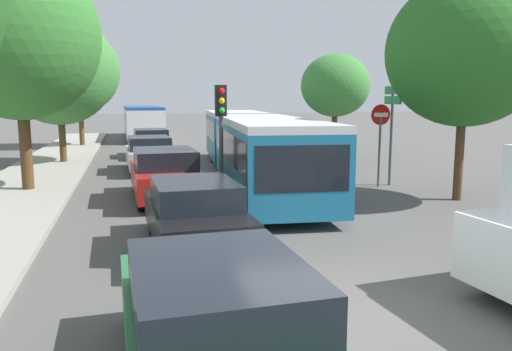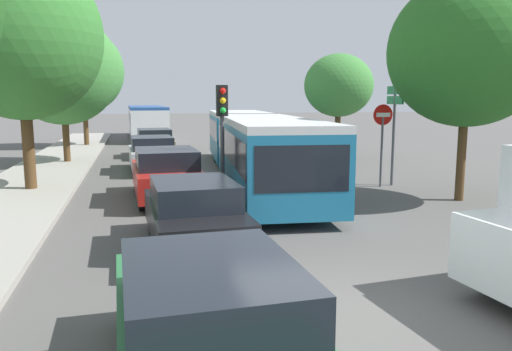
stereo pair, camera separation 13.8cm
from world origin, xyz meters
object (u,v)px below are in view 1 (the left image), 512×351
object	(u,v)px
articulated_bus	(251,142)
tree_right_mid	(334,87)
no_entry_sign	(380,132)
tree_left_mid	(18,36)
queued_car_tan	(151,143)
traffic_light	(221,116)
tree_right_near	(466,52)
direction_sign_post	(392,112)
queued_car_silver	(149,154)
tree_left_far	(57,72)
queued_car_black	(195,214)
city_bus_rear	(142,120)
queued_car_red	(165,174)
tree_left_distant	(79,71)
queued_car_green	(218,330)

from	to	relation	value
articulated_bus	tree_right_mid	bearing A→B (deg)	138.73
no_entry_sign	tree_left_mid	distance (m)	12.03
queued_car_tan	traffic_light	distance (m)	12.36
articulated_bus	tree_right_near	xyz separation A→B (m)	(5.04, -5.50, 2.95)
direction_sign_post	tree_right_near	size ratio (longest dim) A/B	0.55
queued_car_silver	tree_left_far	bearing A→B (deg)	48.26
traffic_light	tree_right_near	distance (m)	7.30
queued_car_silver	no_entry_sign	bearing A→B (deg)	-129.11
no_entry_sign	queued_car_black	bearing A→B (deg)	-51.45
tree_right_mid	traffic_light	bearing A→B (deg)	-129.22
city_bus_rear	traffic_light	distance (m)	24.87
traffic_light	tree_right_mid	xyz separation A→B (m)	(7.35, 9.01, 1.08)
tree_right_near	traffic_light	bearing A→B (deg)	166.20
city_bus_rear	tree_left_mid	bearing A→B (deg)	167.96
articulated_bus	queued_car_red	xyz separation A→B (m)	(-3.44, -3.29, -0.62)
queued_car_black	queued_car_red	bearing A→B (deg)	0.42
queued_car_red	queued_car_black	bearing A→B (deg)	-179.58
queued_car_black	tree_left_distant	bearing A→B (deg)	7.99
queued_car_green	no_entry_sign	world-z (taller)	no_entry_sign
queued_car_green	tree_left_mid	size ratio (longest dim) A/B	0.56
queued_car_tan	no_entry_sign	distance (m)	13.32
queued_car_red	direction_sign_post	size ratio (longest dim) A/B	1.24
queued_car_red	tree_left_far	size ratio (longest dim) A/B	0.65
queued_car_green	tree_left_distant	xyz separation A→B (m)	(-3.65, 28.41, 3.97)
tree_left_mid	tree_right_near	world-z (taller)	tree_left_mid
articulated_bus	queued_car_tan	xyz separation A→B (m)	(-3.35, 8.32, -0.66)
queued_car_green	no_entry_sign	bearing A→B (deg)	-36.74
tree_left_far	no_entry_sign	bearing A→B (deg)	-38.03
queued_car_silver	tree_right_near	world-z (taller)	tree_right_near
articulated_bus	direction_sign_post	xyz separation A→B (m)	(4.39, -2.63, 1.16)
articulated_bus	queued_car_tan	bearing A→B (deg)	-152.58
queued_car_red	traffic_light	world-z (taller)	traffic_light
tree_left_distant	tree_right_mid	size ratio (longest dim) A/B	1.40
queued_car_green	traffic_light	bearing A→B (deg)	-12.58
articulated_bus	tree_left_mid	bearing A→B (deg)	-75.96
queued_car_silver	tree_left_far	distance (m)	6.05
traffic_light	tree_right_near	size ratio (longest dim) A/B	0.52
queued_car_red	tree_left_distant	distance (m)	18.86
no_entry_sign	tree_left_far	bearing A→B (deg)	-128.03
queued_car_black	queued_car_silver	bearing A→B (deg)	0.20
no_entry_sign	queued_car_silver	bearing A→B (deg)	-127.13
tree_left_far	city_bus_rear	bearing A→B (deg)	74.89
city_bus_rear	queued_car_red	bearing A→B (deg)	178.72
queued_car_red	tree_left_far	world-z (taller)	tree_left_far
tree_left_distant	tree_right_near	xyz separation A→B (m)	(12.36, -20.24, -0.37)
tree_left_far	tree_left_mid	bearing A→B (deg)	-91.47
queued_car_silver	direction_sign_post	distance (m)	9.92
tree_left_mid	tree_left_distant	world-z (taller)	tree_left_mid
city_bus_rear	queued_car_red	size ratio (longest dim) A/B	2.56
articulated_bus	tree_right_near	bearing A→B (deg)	48.05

